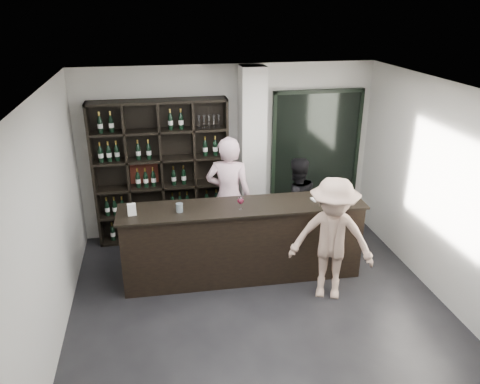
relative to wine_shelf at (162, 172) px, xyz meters
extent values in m
cube|color=black|center=(1.15, -2.57, -1.20)|extent=(5.00, 5.50, 0.01)
cube|color=silver|center=(1.50, -0.10, 0.25)|extent=(0.40, 0.40, 2.90)
cube|color=black|center=(2.70, 0.12, 0.20)|extent=(1.60, 0.08, 2.10)
cube|color=black|center=(2.70, 0.12, 0.20)|extent=(1.48, 0.02, 1.98)
cube|color=black|center=(1.08, -1.47, -0.64)|extent=(3.42, 0.64, 1.12)
cube|color=black|center=(1.08, -1.47, -0.06)|extent=(3.50, 0.72, 0.03)
imported|color=beige|center=(1.00, -0.72, -0.22)|extent=(0.82, 0.66, 1.96)
imported|color=black|center=(2.10, -0.72, -0.42)|extent=(0.83, 0.68, 1.56)
imported|color=tan|center=(2.16, -2.17, -0.33)|extent=(1.29, 1.04, 1.75)
cylinder|color=#9EB3BE|center=(0.19, -1.51, 0.02)|extent=(0.11, 0.11, 0.12)
cube|color=white|center=(2.17, -1.47, -0.03)|extent=(0.16, 0.16, 0.02)
cube|color=white|center=(-0.45, -1.50, 0.04)|extent=(0.12, 0.07, 0.17)
camera|label=1|loc=(-0.08, -7.38, 2.65)|focal=35.00mm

